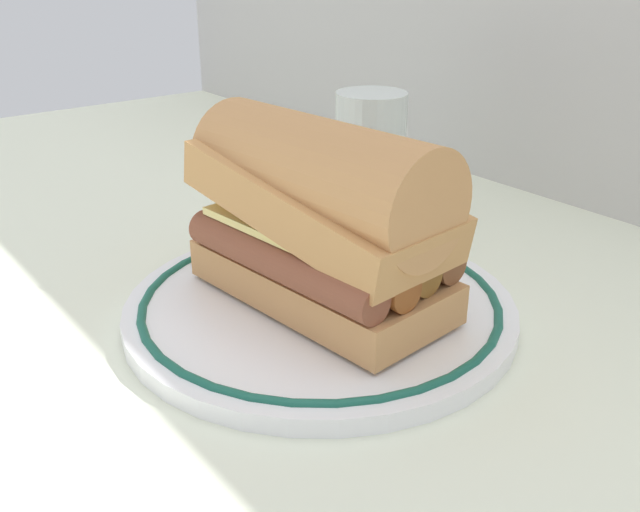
{
  "coord_description": "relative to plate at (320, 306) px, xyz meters",
  "views": [
    {
      "loc": [
        0.33,
        -0.25,
        0.24
      ],
      "look_at": [
        -0.01,
        0.02,
        0.04
      ],
      "focal_mm": 40.08,
      "sensor_mm": 36.0,
      "label": 1
    }
  ],
  "objects": [
    {
      "name": "plate",
      "position": [
        0.0,
        0.0,
        0.0
      ],
      "size": [
        0.26,
        0.26,
        0.01
      ],
      "color": "white",
      "rests_on": "ground_plane"
    },
    {
      "name": "drinking_glass",
      "position": [
        -0.14,
        0.17,
        0.04
      ],
      "size": [
        0.07,
        0.07,
        0.11
      ],
      "color": "silver",
      "rests_on": "ground_plane"
    },
    {
      "name": "sausage_sandwich",
      "position": [
        0.0,
        0.0,
        0.07
      ],
      "size": [
        0.19,
        0.11,
        0.12
      ],
      "rotation": [
        0.0,
        0.0,
        0.09
      ],
      "color": "tan",
      "rests_on": "plate"
    },
    {
      "name": "ground_plane",
      "position": [
        0.01,
        -0.02,
        -0.01
      ],
      "size": [
        1.5,
        1.5,
        0.0
      ],
      "primitive_type": "plane",
      "color": "silver"
    }
  ]
}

